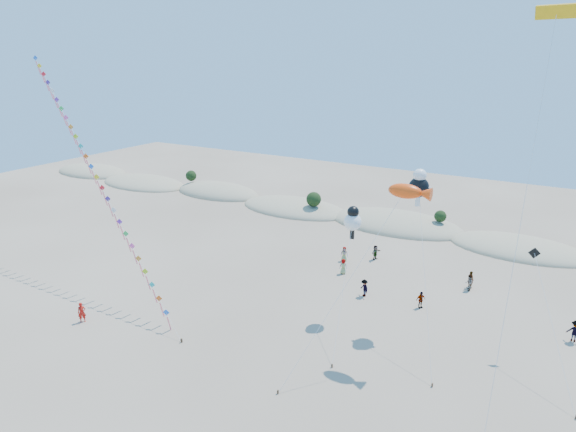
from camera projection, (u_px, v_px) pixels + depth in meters
The scene contains 10 objects.
ground at pixel (170, 429), 30.48m from camera, with size 160.00×160.00×0.00m, color #7E6B57.
dune_ridge at pixel (402, 226), 67.06m from camera, with size 145.30×11.49×5.57m.
kite_train at pixel (92, 169), 48.01m from camera, with size 29.87×10.61×23.10m.
fish_kite at pixel (409, 192), 35.00m from camera, with size 7.06×10.33×13.69m.
cartoon_kite_low at pixel (353, 220), 41.56m from camera, with size 2.99×9.09×10.32m.
cartoon_kite_high at pixel (419, 185), 39.23m from camera, with size 5.32×9.06×13.89m.
parafoil_kite at pixel (554, 26), 24.65m from camera, with size 2.08×11.31×25.04m.
dark_kite at pixel (545, 296), 35.06m from camera, with size 4.62×7.28×8.74m.
flyer_foreground at pixel (82, 312), 42.62m from camera, with size 0.68×0.45×1.86m, color #B5160E.
beachgoers at pixel (442, 288), 47.24m from camera, with size 28.37×10.69×1.89m.
Camera 1 is at (18.83, -17.64, 22.43)m, focal length 30.00 mm.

